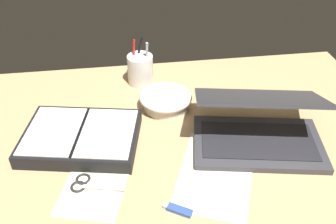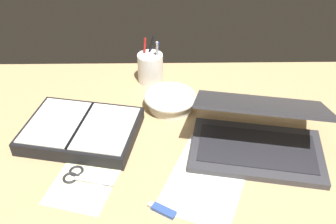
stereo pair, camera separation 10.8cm
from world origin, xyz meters
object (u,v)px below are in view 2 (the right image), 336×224
pen_cup (150,68)px  scissors (79,176)px  planner (82,130)px  bowl (170,100)px  laptop (258,134)px

pen_cup → scissors: pen_cup is taller
pen_cup → planner: (-19.46, -30.21, -3.22)cm
bowl → pen_cup: 17.74cm
pen_cup → scissors: (-17.63, -46.81, -5.05)cm
planner → scissors: 16.80cm
laptop → scissors: laptop is taller
laptop → planner: bearing=-176.0°
scissors → planner: bearing=121.6°
pen_cup → scissors: size_ratio=1.18×
bowl → laptop: bearing=-39.8°
planner → scissors: bearing=-72.4°
bowl → scissors: size_ratio=1.25×
planner → laptop: bearing=4.7°
bowl → planner: 29.67cm
laptop → scissors: 49.55cm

